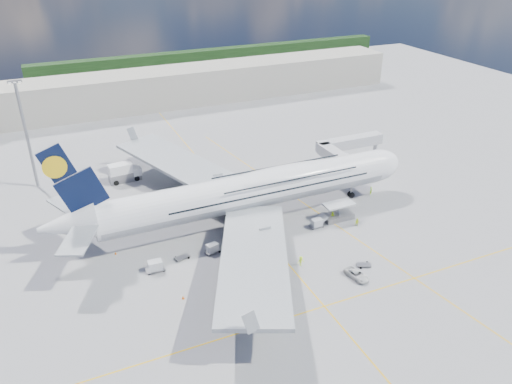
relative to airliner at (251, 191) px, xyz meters
name	(u,v)px	position (x,y,z in m)	size (l,w,h in m)	color
ground	(271,244)	(-0.26, -10.00, -6.87)	(300.00, 300.00, 0.00)	gray
taxi_line_main	(271,244)	(-0.26, -10.00, -6.86)	(0.25, 220.00, 0.01)	#E2AA0B
taxi_line_cross	(324,306)	(-0.26, -30.00, -6.86)	(120.00, 0.25, 0.01)	#E2AA0B
taxi_line_diag	(309,207)	(13.74, 0.00, -6.86)	(0.25, 100.00, 0.01)	#E2AA0B
airliner	(251,191)	(0.00, 0.00, 0.00)	(77.26, 79.15, 23.71)	white
jet_bridge	(345,149)	(29.55, 10.94, -0.02)	(18.80, 12.10, 8.50)	#B7B7BC
cargo_loader	(337,214)	(16.56, -7.11, -5.62)	(8.53, 3.20, 3.67)	silver
light_mast	(26,134)	(-40.26, 35.00, 6.34)	(3.00, 0.70, 25.50)	gray
terminal	(152,89)	(-0.26, 85.00, -0.87)	(180.00, 16.00, 12.00)	#B2AD9E
tree_line	(217,58)	(39.74, 130.00, -2.87)	(160.00, 6.00, 8.00)	#193814
dolly_row_a	(155,266)	(-22.83, -9.59, -5.73)	(3.44, 1.97, 2.12)	gray
dolly_row_b	(241,287)	(-10.76, -20.30, -6.51)	(3.61, 2.87, 0.47)	gray
dolly_row_c	(212,248)	(-11.61, -8.20, -5.87)	(3.20, 2.19, 1.85)	gray
dolly_back	(182,257)	(-17.40, -7.76, -6.56)	(2.97, 2.10, 0.39)	gray
dolly_nose_far	(364,265)	(11.99, -23.40, -6.58)	(2.90, 2.43, 0.37)	gray
dolly_nose_near	(317,223)	(10.96, -8.25, -5.88)	(2.92, 1.59, 1.84)	gray
baggage_tug	(269,290)	(-7.20, -23.65, -5.99)	(3.44, 2.24, 1.98)	white
catering_truck_inner	(213,177)	(-2.01, 18.56, -4.84)	(7.76, 4.87, 4.30)	gray
catering_truck_outer	(124,173)	(-20.71, 29.36, -4.73)	(7.87, 3.43, 4.60)	gray
service_van	(357,275)	(8.76, -25.76, -6.20)	(2.20, 4.77, 1.33)	silver
crew_nose	(371,191)	(29.65, -0.77, -5.88)	(0.72, 0.47, 1.97)	#B0FA1A
crew_loader	(357,222)	(18.71, -11.26, -5.98)	(0.87, 0.68, 1.78)	#DAF219
crew_wing	(231,288)	(-12.70, -20.52, -6.01)	(1.00, 0.42, 1.71)	#B9E217
crew_van	(332,216)	(15.36, -7.16, -5.89)	(0.96, 0.62, 1.96)	#B6DE17
crew_tug	(301,261)	(1.58, -18.65, -5.89)	(1.26, 0.73, 1.96)	#BFF019
cone_nose	(361,181)	(31.21, 5.51, -6.56)	(0.50, 0.50, 0.64)	orange
cone_wing_left_inner	(191,213)	(-10.92, 7.28, -6.60)	(0.44, 0.44, 0.56)	orange
cone_wing_left_outer	(161,191)	(-14.22, 20.23, -6.63)	(0.39, 0.39, 0.49)	orange
cone_wing_right_inner	(225,288)	(-13.31, -19.37, -6.63)	(0.39, 0.39, 0.50)	orange
cone_wing_right_outer	(183,297)	(-20.55, -18.89, -6.57)	(0.49, 0.49, 0.62)	orange
cone_tail	(116,253)	(-28.43, -1.33, -6.63)	(0.39, 0.39, 0.50)	orange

